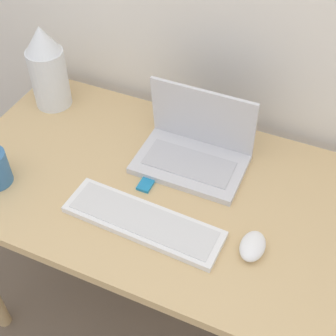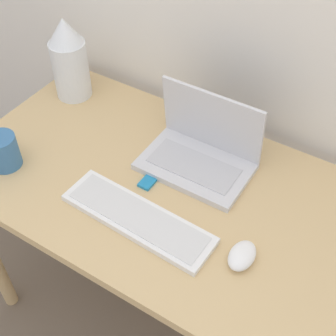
{
  "view_description": "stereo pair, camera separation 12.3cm",
  "coord_description": "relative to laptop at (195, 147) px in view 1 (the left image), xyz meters",
  "views": [
    {
      "loc": [
        0.3,
        -0.47,
        1.72
      ],
      "look_at": [
        -0.05,
        0.32,
        0.85
      ],
      "focal_mm": 50.0,
      "sensor_mm": 36.0,
      "label": 1
    },
    {
      "loc": [
        0.4,
        -0.41,
        1.72
      ],
      "look_at": [
        -0.05,
        0.32,
        0.85
      ],
      "focal_mm": 50.0,
      "sensor_mm": 36.0,
      "label": 2
    }
  ],
  "objects": [
    {
      "name": "desk",
      "position": [
        0.04,
        -0.13,
        -0.14
      ],
      "size": [
        1.38,
        0.67,
        0.75
      ],
      "color": "tan",
      "rests_on": "ground_plane"
    },
    {
      "name": "keyboard",
      "position": [
        -0.03,
        -0.28,
        -0.04
      ],
      "size": [
        0.43,
        0.14,
        0.02
      ],
      "color": "white",
      "rests_on": "desk"
    },
    {
      "name": "vase",
      "position": [
        -0.53,
        0.07,
        0.09
      ],
      "size": [
        0.12,
        0.12,
        0.28
      ],
      "color": "white",
      "rests_on": "desk"
    },
    {
      "name": "laptop",
      "position": [
        0.0,
        0.0,
        0.0
      ],
      "size": [
        0.31,
        0.21,
        0.22
      ],
      "color": "silver",
      "rests_on": "desk"
    },
    {
      "name": "mp3_player",
      "position": [
        -0.09,
        -0.15,
        -0.04
      ],
      "size": [
        0.04,
        0.05,
        0.01
      ],
      "color": "#1E7FB7",
      "rests_on": "desk"
    },
    {
      "name": "mouse",
      "position": [
        0.25,
        -0.24,
        -0.03
      ],
      "size": [
        0.06,
        0.09,
        0.04
      ],
      "color": "white",
      "rests_on": "desk"
    }
  ]
}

